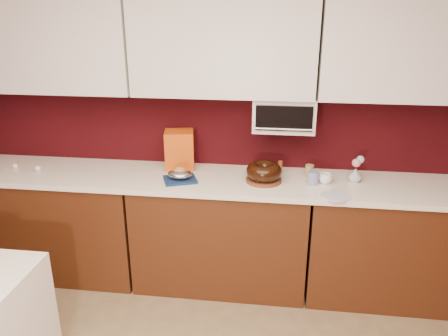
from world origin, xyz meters
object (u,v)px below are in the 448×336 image
flower_vase (355,175)px  foil_ham_nest (180,174)px  coffee_mug (325,177)px  toaster_oven (284,113)px  pandoro_box (180,150)px  blue_jar (313,178)px  bundt_cake (264,171)px

flower_vase → foil_ham_nest: bearing=-173.5°
coffee_mug → foil_ham_nest: bearing=-175.2°
toaster_oven → foil_ham_nest: size_ratio=2.48×
pandoro_box → blue_jar: pandoro_box is taller
toaster_oven → foil_ham_nest: toaster_oven is taller
foil_ham_nest → blue_jar: 0.97m
toaster_oven → bundt_cake: toaster_oven is taller
toaster_oven → blue_jar: size_ratio=4.60×
toaster_oven → coffee_mug: size_ratio=4.91×
coffee_mug → blue_jar: blue_jar is taller
pandoro_box → bundt_cake: bearing=-28.2°
bundt_cake → coffee_mug: 0.45m
toaster_oven → bundt_cake: 0.46m
pandoro_box → flower_vase: size_ratio=2.69×
foil_ham_nest → toaster_oven: bearing=18.9°
toaster_oven → foil_ham_nest: 0.89m
foil_ham_nest → flower_vase: size_ratio=1.60×
bundt_cake → foil_ham_nest: bundt_cake is taller
toaster_oven → pandoro_box: toaster_oven is taller
foil_ham_nest → pandoro_box: pandoro_box is taller
toaster_oven → bundt_cake: size_ratio=1.72×
toaster_oven → flower_vase: 0.69m
pandoro_box → flower_vase: (1.34, -0.13, -0.10)m
foil_ham_nest → coffee_mug: 1.07m
pandoro_box → blue_jar: bearing=-22.7°
coffee_mug → blue_jar: (-0.09, -0.03, 0.00)m
coffee_mug → flower_vase: size_ratio=0.81×
pandoro_box → coffee_mug: (1.13, -0.19, -0.11)m
bundt_cake → foil_ham_nest: size_ratio=1.44×
blue_jar → bundt_cake: bearing=179.1°
bundt_cake → foil_ham_nest: 0.62m
blue_jar → pandoro_box: bearing=168.1°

